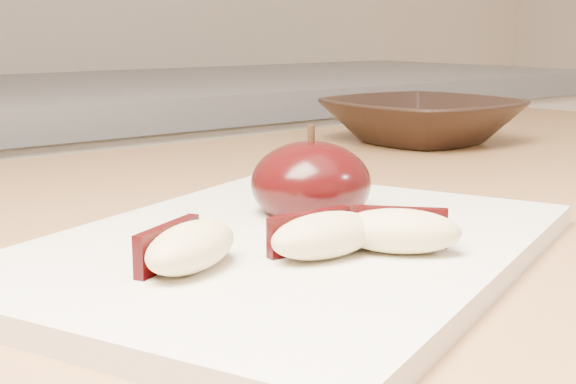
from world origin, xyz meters
TOP-DOWN VIEW (x-y plane):
  - cutting_board at (0.01, 0.40)m, footprint 0.37×0.33m
  - apple_half at (0.06, 0.44)m, footprint 0.07×0.07m
  - apple_wedge_a at (-0.06, 0.38)m, footprint 0.07×0.05m
  - apple_wedge_b at (-0.00, 0.36)m, footprint 0.06×0.03m
  - apple_wedge_c at (0.03, 0.34)m, footprint 0.06×0.07m
  - bowl at (0.40, 0.65)m, footprint 0.19×0.19m

SIDE VIEW (x-z plane):
  - cutting_board at x=0.01m, z-range 0.90..0.91m
  - apple_wedge_a at x=-0.06m, z-range 0.91..0.93m
  - apple_wedge_b at x=0.00m, z-range 0.91..0.93m
  - apple_wedge_c at x=0.03m, z-range 0.91..0.93m
  - bowl at x=0.40m, z-range 0.90..0.95m
  - apple_half at x=0.06m, z-range 0.90..0.96m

